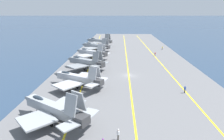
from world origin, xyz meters
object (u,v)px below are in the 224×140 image
at_px(parked_jet_fifth, 91,53).
at_px(parked_jet_seventh, 99,41).
at_px(crew_white_vest, 118,134).
at_px(parked_jet_third, 77,78).
at_px(parked_jet_sixth, 95,46).
at_px(crew_yellow_vest, 162,48).
at_px(parked_jet_fourth, 85,62).
at_px(parked_jet_second, 53,108).
at_px(crew_red_vest, 155,54).
at_px(crew_blue_vest, 185,89).

height_order(parked_jet_fifth, parked_jet_seventh, parked_jet_seventh).
xyz_separation_m(parked_jet_fifth, parked_jet_seventh, (33.36, 0.39, 0.05)).
bearing_deg(crew_white_vest, parked_jet_fifth, 12.26).
bearing_deg(parked_jet_third, parked_jet_sixth, 1.65).
distance_m(parked_jet_seventh, crew_yellow_vest, 34.73).
bearing_deg(parked_jet_fourth, parked_jet_second, -179.49).
height_order(parked_jet_second, parked_jet_fifth, parked_jet_second).
distance_m(crew_white_vest, crew_yellow_vest, 76.12).
bearing_deg(parked_jet_seventh, crew_red_vest, -135.83).
bearing_deg(parked_jet_fourth, parked_jet_seventh, 0.58).
xyz_separation_m(parked_jet_second, crew_white_vest, (-4.48, -10.92, -1.55)).
distance_m(parked_jet_second, crew_white_vest, 11.90).
bearing_deg(parked_jet_sixth, parked_jet_second, -179.26).
xyz_separation_m(parked_jet_seventh, crew_white_vest, (-85.34, -11.69, -1.54)).
relative_size(parked_jet_second, parked_jet_sixth, 0.95).
distance_m(parked_jet_third, parked_jet_sixth, 47.97).
bearing_deg(parked_jet_fourth, parked_jet_sixth, 0.97).
relative_size(parked_jet_fourth, parked_jet_fifth, 1.01).
relative_size(crew_white_vest, crew_red_vest, 1.06).
relative_size(parked_jet_fifth, crew_yellow_vest, 8.84).
height_order(parked_jet_second, parked_jet_sixth, parked_jet_second).
relative_size(crew_white_vest, crew_blue_vest, 1.08).
distance_m(parked_jet_sixth, parked_jet_seventh, 16.16).
distance_m(parked_jet_fourth, crew_yellow_vest, 48.41).
height_order(parked_jet_sixth, crew_yellow_vest, parked_jet_sixth).
bearing_deg(crew_yellow_vest, parked_jet_sixth, 97.06).
xyz_separation_m(parked_jet_second, crew_red_vest, (53.58, -25.72, -1.61)).
bearing_deg(parked_jet_seventh, crew_blue_vest, -158.20).
bearing_deg(crew_blue_vest, crew_red_vest, 0.46).
relative_size(parked_jet_sixth, crew_red_vest, 9.08).
xyz_separation_m(parked_jet_second, parked_jet_fifth, (47.50, 0.38, -0.06)).
relative_size(parked_jet_third, parked_jet_seventh, 0.92).
height_order(crew_white_vest, crew_blue_vest, crew_white_vest).
bearing_deg(crew_red_vest, parked_jet_fourth, 129.07).
bearing_deg(crew_yellow_vest, crew_red_vest, 158.37).
distance_m(crew_blue_vest, crew_red_vest, 39.76).
distance_m(parked_jet_third, crew_red_vest, 44.63).
relative_size(parked_jet_seventh, crew_blue_vest, 9.51).
height_order(parked_jet_third, parked_jet_seventh, parked_jet_seventh).
distance_m(parked_jet_third, parked_jet_fifth, 30.76).
relative_size(parked_jet_fourth, crew_blue_vest, 8.74).
distance_m(parked_jet_third, crew_blue_vest, 25.69).
bearing_deg(crew_red_vest, parked_jet_fifth, 103.12).
bearing_deg(parked_jet_third, parked_jet_seventh, 1.18).
distance_m(parked_jet_fourth, crew_white_vest, 38.64).
bearing_deg(parked_jet_second, parked_jet_third, -1.87).
bearing_deg(crew_yellow_vest, parked_jet_seventh, 69.55).
distance_m(parked_jet_sixth, crew_blue_vest, 57.55).
height_order(parked_jet_fifth, crew_white_vest, parked_jet_fifth).
bearing_deg(parked_jet_second, parked_jet_fifth, 0.46).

